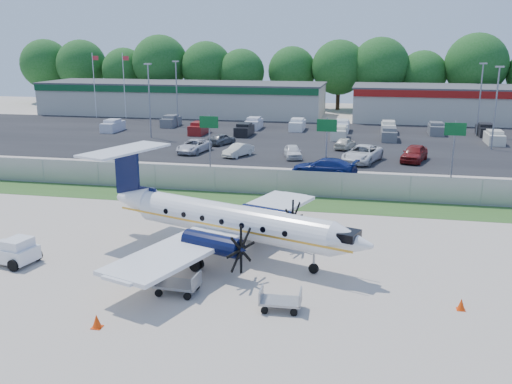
% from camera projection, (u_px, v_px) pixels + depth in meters
% --- Properties ---
extents(ground, '(170.00, 170.00, 0.00)m').
position_uv_depth(ground, '(234.00, 260.00, 31.09)').
color(ground, '#BAAD9D').
rests_on(ground, ground).
extents(grass_verge, '(170.00, 4.00, 0.02)m').
position_uv_depth(grass_verge, '(272.00, 202.00, 42.46)').
color(grass_verge, '#2D561E').
rests_on(grass_verge, ground).
extents(access_road, '(170.00, 8.00, 0.02)m').
position_uv_depth(access_road, '(287.00, 180.00, 49.08)').
color(access_road, black).
rests_on(access_road, ground).
extents(parking_lot, '(170.00, 32.00, 0.02)m').
position_uv_depth(parking_lot, '(313.00, 141.00, 68.97)').
color(parking_lot, black).
rests_on(parking_lot, ground).
extents(perimeter_fence, '(120.00, 0.06, 1.99)m').
position_uv_depth(perimeter_fence, '(277.00, 183.00, 44.10)').
color(perimeter_fence, gray).
rests_on(perimeter_fence, ground).
extents(building_west, '(46.40, 12.40, 5.24)m').
position_uv_depth(building_west, '(182.00, 98.00, 93.84)').
color(building_west, '#B8B5A6').
rests_on(building_west, ground).
extents(building_east, '(44.40, 12.40, 5.24)m').
position_uv_depth(building_east, '(505.00, 105.00, 84.01)').
color(building_east, '#B8B5A6').
rests_on(building_east, ground).
extents(sign_left, '(1.80, 0.26, 5.00)m').
position_uv_depth(sign_left, '(209.00, 129.00, 53.44)').
color(sign_left, gray).
rests_on(sign_left, ground).
extents(sign_mid, '(1.80, 0.26, 5.00)m').
position_uv_depth(sign_mid, '(327.00, 133.00, 51.28)').
color(sign_mid, gray).
rests_on(sign_mid, ground).
extents(sign_right, '(1.80, 0.26, 5.00)m').
position_uv_depth(sign_right, '(455.00, 137.00, 49.12)').
color(sign_right, gray).
rests_on(sign_right, ground).
extents(flagpole_west, '(1.06, 0.12, 10.00)m').
position_uv_depth(flagpole_west, '(94.00, 81.00, 88.81)').
color(flagpole_west, white).
rests_on(flagpole_west, ground).
extents(flagpole_east, '(1.06, 0.12, 10.00)m').
position_uv_depth(flagpole_east, '(124.00, 82.00, 87.82)').
color(flagpole_east, white).
rests_on(flagpole_east, ground).
extents(light_pole_nw, '(0.90, 0.35, 9.09)m').
position_uv_depth(light_pole_nw, '(149.00, 95.00, 69.68)').
color(light_pole_nw, gray).
rests_on(light_pole_nw, ground).
extents(light_pole_ne, '(0.90, 0.35, 9.09)m').
position_uv_depth(light_pole_ne, '(496.00, 102.00, 61.82)').
color(light_pole_ne, gray).
rests_on(light_pole_ne, ground).
extents(light_pole_sw, '(0.90, 0.35, 9.09)m').
position_uv_depth(light_pole_sw, '(177.00, 89.00, 79.15)').
color(light_pole_sw, gray).
rests_on(light_pole_sw, ground).
extents(light_pole_se, '(0.90, 0.35, 9.09)m').
position_uv_depth(light_pole_se, '(480.00, 94.00, 71.29)').
color(light_pole_se, gray).
rests_on(light_pole_se, ground).
extents(tree_line, '(112.00, 6.00, 14.00)m').
position_uv_depth(tree_line, '(334.00, 109.00, 101.17)').
color(tree_line, '#164D16').
rests_on(tree_line, ground).
extents(aircraft, '(17.22, 16.78, 5.29)m').
position_uv_depth(aircraft, '(227.00, 219.00, 31.43)').
color(aircraft, white).
rests_on(aircraft, ground).
extents(pushback_tug, '(2.93, 2.36, 1.44)m').
position_uv_depth(pushback_tug, '(13.00, 251.00, 30.47)').
color(pushback_tug, white).
rests_on(pushback_tug, ground).
extents(baggage_cart_near, '(2.10, 1.34, 1.07)m').
position_uv_depth(baggage_cart_near, '(177.00, 284.00, 26.83)').
color(baggage_cart_near, gray).
rests_on(baggage_cart_near, ground).
extents(baggage_cart_far, '(1.89, 1.19, 0.97)m').
position_uv_depth(baggage_cart_far, '(281.00, 300.00, 25.19)').
color(baggage_cart_far, gray).
rests_on(baggage_cart_far, ground).
extents(cone_nose, '(0.38, 0.38, 0.53)m').
position_uv_depth(cone_nose, '(461.00, 304.00, 25.24)').
color(cone_nose, '#EE3B07').
rests_on(cone_nose, ground).
extents(cone_port_wing, '(0.42, 0.42, 0.60)m').
position_uv_depth(cone_port_wing, '(97.00, 321.00, 23.65)').
color(cone_port_wing, '#EE3B07').
rests_on(cone_port_wing, ground).
extents(cone_starboard_wing, '(0.35, 0.35, 0.50)m').
position_uv_depth(cone_starboard_wing, '(308.00, 237.00, 34.02)').
color(cone_starboard_wing, '#EE3B07').
rests_on(cone_starboard_wing, ground).
extents(road_car_west, '(5.01, 2.87, 1.56)m').
position_uv_depth(road_car_west, '(110.00, 178.00, 50.01)').
color(road_car_west, beige).
rests_on(road_car_west, ground).
extents(road_car_mid, '(6.18, 3.49, 1.69)m').
position_uv_depth(road_car_mid, '(324.00, 177.00, 50.29)').
color(road_car_mid, navy).
rests_on(road_car_mid, ground).
extents(parked_car_a, '(3.08, 5.32, 1.39)m').
position_uv_depth(parked_car_a, '(194.00, 153.00, 61.51)').
color(parked_car_a, silver).
rests_on(parked_car_a, ground).
extents(parked_car_b, '(2.83, 4.15, 1.30)m').
position_uv_depth(parked_car_b, '(238.00, 156.00, 59.46)').
color(parked_car_b, beige).
rests_on(parked_car_b, ground).
extents(parked_car_c, '(2.54, 4.27, 1.36)m').
position_uv_depth(parked_car_c, '(293.00, 158.00, 58.55)').
color(parked_car_c, silver).
rests_on(parked_car_c, ground).
extents(parked_car_d, '(4.41, 6.57, 1.67)m').
position_uv_depth(parked_car_d, '(362.00, 162.00, 56.53)').
color(parked_car_d, silver).
rests_on(parked_car_d, ground).
extents(parked_car_e, '(3.26, 5.26, 1.67)m').
position_uv_depth(parked_car_e, '(414.00, 162.00, 56.85)').
color(parked_car_e, maroon).
rests_on(parked_car_e, ground).
extents(parked_car_f, '(2.96, 4.22, 1.33)m').
position_uv_depth(parked_car_f, '(222.00, 144.00, 66.35)').
color(parked_car_f, '#595B5E').
rests_on(parked_car_f, ground).
extents(parked_car_g, '(2.55, 4.11, 1.31)m').
position_uv_depth(parked_car_g, '(345.00, 149.00, 63.54)').
color(parked_car_g, beige).
rests_on(parked_car_g, ground).
extents(far_parking_rows, '(56.00, 10.00, 1.60)m').
position_uv_depth(far_parking_rows, '(317.00, 134.00, 73.71)').
color(far_parking_rows, gray).
rests_on(far_parking_rows, ground).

